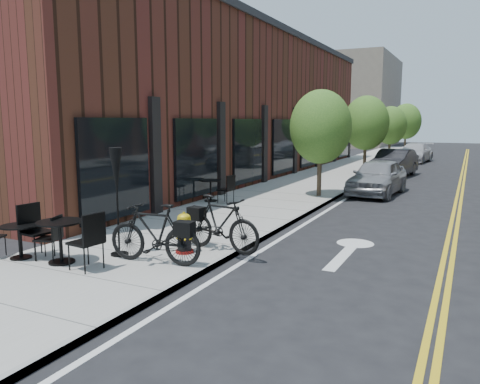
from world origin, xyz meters
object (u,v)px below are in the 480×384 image
Objects in this scene: bistro_set_c at (211,187)px; parked_car_b at (394,163)px; bistro_set_a at (60,236)px; bistro_set_b at (19,237)px; parked_car_a at (377,177)px; bicycle_right at (220,223)px; bicycle_left at (154,233)px; parked_car_c at (415,153)px; patio_umbrella at (117,179)px; fire_hydrant at (184,233)px.

parked_car_b reaches higher than bistro_set_c.
bistro_set_a is at bearing -93.37° from parked_car_b.
bistro_set_b is 13.14m from parked_car_a.
bicycle_left is at bearing 160.36° from bicycle_right.
bicycle_right is 0.43× the size of parked_car_c.
patio_umbrella reaches higher than parked_car_b.
parked_car_a is at bearing 163.60° from bicycle_left.
bicycle_left is at bearing -88.69° from parked_car_b.
patio_umbrella reaches higher than bistro_set_b.
bistro_set_c is 0.40× the size of parked_car_c.
bistro_set_c is at bearing 69.93° from bistro_set_b.
bistro_set_b is (-2.70, -1.78, 0.03)m from fire_hydrant.
bicycle_right is at bearing -85.37° from parked_car_c.
parked_car_a is at bearing 84.44° from fire_hydrant.
bistro_set_a is at bearing -70.19° from bicycle_left.
parked_car_a is (4.71, 12.27, 0.13)m from bistro_set_b.
bistro_set_a is 1.12× the size of bistro_set_c.
parked_car_b is (1.10, 16.40, -0.01)m from bicycle_right.
parked_car_b is at bearing 5.24° from bicycle_right.
bicycle_left reaches higher than bistro_set_a.
patio_umbrella is at bearing 13.55° from bistro_set_b.
bistro_set_a is at bearing -125.06° from patio_umbrella.
parked_car_c is (1.70, 26.45, 0.13)m from fire_hydrant.
fire_hydrant is at bearing -55.65° from bistro_set_c.
bistro_set_b is 19.14m from parked_car_b.
bicycle_left reaches higher than fire_hydrant.
parked_car_a reaches higher than bistro_set_b.
parked_car_a is at bearing -81.82° from parked_car_c.
parked_car_a is 6.36m from parked_car_b.
parked_car_b is at bearing 97.30° from parked_car_a.
bicycle_left is 2.75m from bistro_set_b.
bistro_set_a is 12.69m from parked_car_a.
bistro_set_c is 21.19m from parked_car_c.
bistro_set_b is 28.57m from parked_car_c.
bistro_set_a is 7.41m from bistro_set_c.
patio_umbrella is 11.68m from parked_car_a.
bicycle_right is 26.03m from parked_car_c.
bistro_set_a is 0.47× the size of parked_car_b.
bistro_set_a is 0.98m from bistro_set_b.
parked_car_b is (3.44, 18.48, 0.05)m from bistro_set_a.
bistro_set_b is 7.49m from bistro_set_c.
bistro_set_b is at bearing -141.29° from fire_hydrant.
parked_car_c is (1.82, 27.31, -0.05)m from bicycle_left.
bicycle_left is at bearing -7.61° from patio_umbrella.
bicycle_left is 0.48× the size of parked_car_a.
parked_car_b is (1.82, 17.70, -0.00)m from bicycle_left.
bistro_set_a is at bearing -131.35° from fire_hydrant.
fire_hydrant is 0.52× the size of bistro_set_b.
fire_hydrant is at bearing 135.59° from bicycle_right.
parked_car_a is 0.95× the size of parked_car_b.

